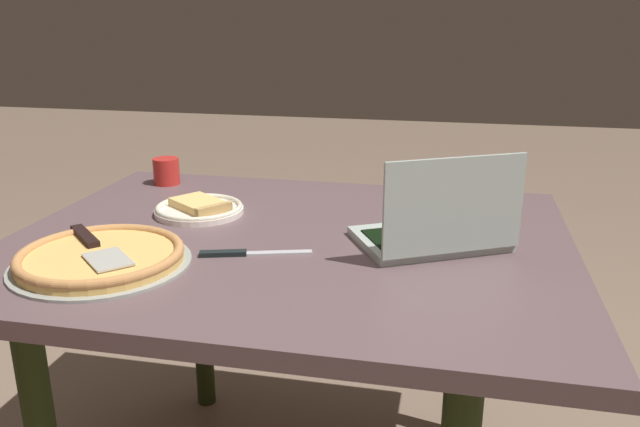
{
  "coord_description": "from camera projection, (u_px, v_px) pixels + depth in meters",
  "views": [
    {
      "loc": [
        -0.35,
        1.28,
        1.22
      ],
      "look_at": [
        -0.06,
        -0.06,
        0.77
      ],
      "focal_mm": 35.84,
      "sensor_mm": 36.0,
      "label": 1
    }
  ],
  "objects": [
    {
      "name": "pizza_tray",
      "position": [
        101.0,
        257.0,
        1.25
      ],
      "size": [
        0.35,
        0.35,
        0.04
      ],
      "color": "#9BA29A",
      "rests_on": "dining_table"
    },
    {
      "name": "dining_table",
      "position": [
        289.0,
        271.0,
        1.44
      ],
      "size": [
        1.23,
        0.96,
        0.74
      ],
      "color": "#5E484C",
      "rests_on": "ground_plane"
    },
    {
      "name": "table_knife",
      "position": [
        244.0,
        253.0,
        1.31
      ],
      "size": [
        0.23,
        0.08,
        0.01
      ],
      "color": "silver",
      "rests_on": "dining_table"
    },
    {
      "name": "pizza_plate",
      "position": [
        200.0,
        208.0,
        1.57
      ],
      "size": [
        0.22,
        0.22,
        0.04
      ],
      "color": "white",
      "rests_on": "dining_table"
    },
    {
      "name": "laptop",
      "position": [
        436.0,
        228.0,
        1.33
      ],
      "size": [
        0.37,
        0.33,
        0.21
      ],
      "color": "#ACBCB2",
      "rests_on": "dining_table"
    },
    {
      "name": "drink_cup",
      "position": [
        166.0,
        171.0,
        1.83
      ],
      "size": [
        0.07,
        0.07,
        0.08
      ],
      "color": "red",
      "rests_on": "dining_table"
    }
  ]
}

